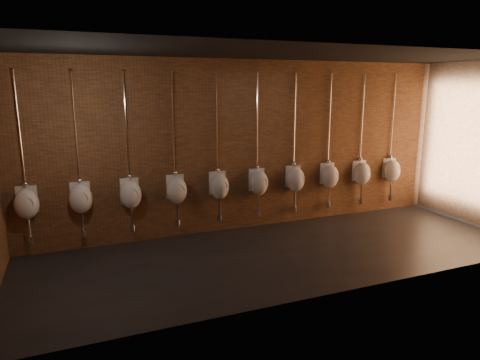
% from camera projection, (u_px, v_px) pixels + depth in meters
% --- Properties ---
extents(ground, '(8.50, 8.50, 0.00)m').
position_uv_depth(ground, '(286.00, 253.00, 7.10)').
color(ground, black).
rests_on(ground, ground).
extents(room_shell, '(8.54, 3.04, 3.22)m').
position_uv_depth(room_shell, '(289.00, 132.00, 6.67)').
color(room_shell, black).
rests_on(room_shell, ground).
extents(urinal_0, '(0.39, 0.34, 2.72)m').
position_uv_depth(urinal_0, '(27.00, 203.00, 6.72)').
color(urinal_0, white).
rests_on(urinal_0, ground).
extents(urinal_1, '(0.39, 0.34, 2.72)m').
position_uv_depth(urinal_1, '(81.00, 198.00, 7.01)').
color(urinal_1, white).
rests_on(urinal_1, ground).
extents(urinal_2, '(0.39, 0.34, 2.72)m').
position_uv_depth(urinal_2, '(131.00, 194.00, 7.31)').
color(urinal_2, white).
rests_on(urinal_2, ground).
extents(urinal_3, '(0.39, 0.34, 2.72)m').
position_uv_depth(urinal_3, '(177.00, 189.00, 7.60)').
color(urinal_3, white).
rests_on(urinal_3, ground).
extents(urinal_4, '(0.39, 0.34, 2.72)m').
position_uv_depth(urinal_4, '(219.00, 186.00, 7.89)').
color(urinal_4, white).
rests_on(urinal_4, ground).
extents(urinal_5, '(0.39, 0.34, 2.72)m').
position_uv_depth(urinal_5, '(259.00, 182.00, 8.19)').
color(urinal_5, white).
rests_on(urinal_5, ground).
extents(urinal_6, '(0.39, 0.34, 2.72)m').
position_uv_depth(urinal_6, '(295.00, 179.00, 8.48)').
color(urinal_6, white).
rests_on(urinal_6, ground).
extents(urinal_7, '(0.39, 0.34, 2.72)m').
position_uv_depth(urinal_7, '(330.00, 176.00, 8.77)').
color(urinal_7, white).
rests_on(urinal_7, ground).
extents(urinal_8, '(0.39, 0.34, 2.72)m').
position_uv_depth(urinal_8, '(362.00, 173.00, 9.07)').
color(urinal_8, white).
rests_on(urinal_8, ground).
extents(urinal_9, '(0.39, 0.34, 2.72)m').
position_uv_depth(urinal_9, '(392.00, 170.00, 9.36)').
color(urinal_9, white).
rests_on(urinal_9, ground).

